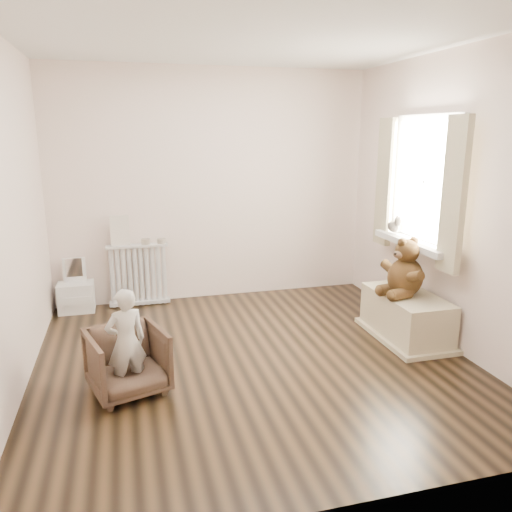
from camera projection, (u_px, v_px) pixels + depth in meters
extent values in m
cube|color=black|center=(253.00, 359.00, 4.29)|extent=(3.60, 3.60, 0.01)
cube|color=white|center=(252.00, 34.00, 3.66)|extent=(3.60, 3.60, 0.01)
cube|color=white|center=(213.00, 186.00, 5.66)|extent=(3.60, 0.02, 2.60)
cube|color=white|center=(351.00, 267.00, 2.29)|extent=(3.60, 0.02, 2.60)
cube|color=white|center=(6.00, 220.00, 3.52)|extent=(0.02, 3.60, 2.60)
cube|color=white|center=(448.00, 202.00, 4.42)|extent=(0.02, 3.60, 2.60)
cube|color=white|center=(426.00, 182.00, 4.66)|extent=(0.03, 0.90, 1.10)
cube|color=silver|center=(413.00, 243.00, 4.78)|extent=(0.22, 1.10, 0.06)
cube|color=beige|center=(454.00, 196.00, 4.11)|extent=(0.06, 0.26, 1.30)
cube|color=beige|center=(385.00, 183.00, 5.18)|extent=(0.06, 0.26, 1.30)
cube|color=silver|center=(138.00, 272.00, 5.55)|extent=(0.66, 0.13, 0.70)
cube|color=beige|center=(120.00, 230.00, 5.39)|extent=(0.20, 0.02, 0.33)
cylinder|color=#A59E8C|center=(146.00, 241.00, 5.49)|extent=(0.10, 0.10, 0.06)
cylinder|color=#A59E8C|center=(161.00, 241.00, 5.54)|extent=(0.09, 0.09, 0.05)
cube|color=silver|center=(75.00, 287.00, 5.38)|extent=(0.37, 0.27, 0.59)
imported|color=#4F3929|center=(128.00, 362.00, 3.70)|extent=(0.66, 0.67, 0.49)
imported|color=beige|center=(126.00, 342.00, 3.61)|extent=(0.34, 0.27, 0.81)
cube|color=beige|center=(406.00, 318.00, 4.70)|extent=(0.48, 0.91, 0.43)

